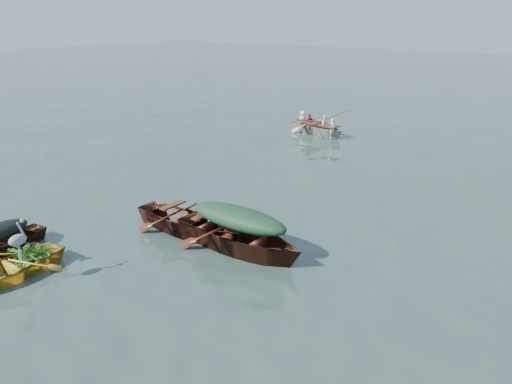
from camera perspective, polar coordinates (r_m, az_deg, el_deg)
ground at (r=13.39m, az=-10.06°, el=-4.55°), size 140.00×140.00×0.00m
yellow_dinghy at (r=12.27m, az=-26.46°, el=-8.85°), size 1.62×3.30×0.87m
green_tarp_boat at (r=12.21m, az=-1.99°, el=-6.73°), size 4.95×1.59×1.19m
open_wooden_boat at (r=13.20m, az=-7.60°, el=-4.78°), size 4.66×1.49×1.10m
rowed_boat at (r=24.04m, az=6.94°, el=6.54°), size 4.52×2.21×1.04m
green_tarp_cover at (r=11.86m, az=-2.04°, el=-3.04°), size 2.72×0.87×0.52m
thwart_benches at (r=12.97m, az=-7.72°, el=-2.49°), size 2.33×0.89×0.04m
heron at (r=11.47m, az=-25.48°, el=-5.67°), size 0.31×0.42×0.92m
dinghy_weeds at (r=12.18m, az=-24.74°, el=-4.92°), size 0.76×0.95×0.60m
rowers at (r=23.86m, az=7.03°, el=8.64°), size 3.22×1.80×0.76m
oars at (r=23.93m, az=6.99°, el=7.82°), size 1.14×2.67×0.06m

